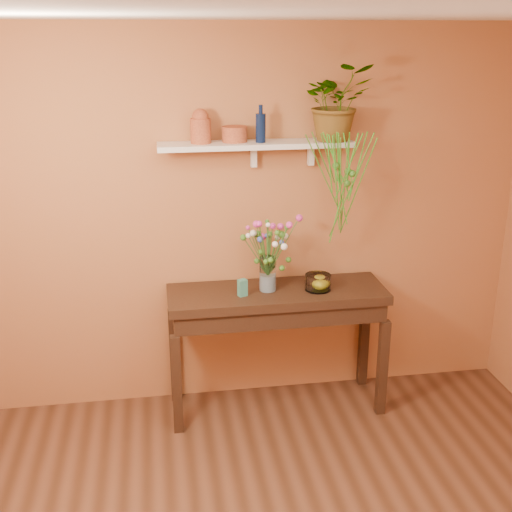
{
  "coord_description": "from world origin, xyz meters",
  "views": [
    {
      "loc": [
        -0.63,
        -2.38,
        2.64
      ],
      "look_at": [
        0.0,
        1.55,
        1.25
      ],
      "focal_mm": 45.53,
      "sensor_mm": 36.0,
      "label": 1
    }
  ],
  "objects_px": {
    "sideboard": "(277,308)",
    "spider_plant": "(336,102)",
    "glass_vase": "(268,276)",
    "glass_bowl": "(318,283)",
    "blue_bottle": "(261,127)",
    "terracotta_jug": "(201,127)",
    "bouquet": "(270,239)"
  },
  "relations": [
    {
      "from": "sideboard",
      "to": "spider_plant",
      "type": "distance_m",
      "value": 1.46
    },
    {
      "from": "glass_vase",
      "to": "glass_bowl",
      "type": "bearing_deg",
      "value": -7.36
    },
    {
      "from": "sideboard",
      "to": "blue_bottle",
      "type": "xyz_separation_m",
      "value": [
        -0.1,
        0.11,
        1.25
      ]
    },
    {
      "from": "terracotta_jug",
      "to": "bouquet",
      "type": "relative_size",
      "value": 0.51
    },
    {
      "from": "spider_plant",
      "to": "bouquet",
      "type": "relative_size",
      "value": 1.14
    },
    {
      "from": "sideboard",
      "to": "spider_plant",
      "type": "bearing_deg",
      "value": 15.62
    },
    {
      "from": "terracotta_jug",
      "to": "bouquet",
      "type": "xyz_separation_m",
      "value": [
        0.44,
        -0.14,
        -0.74
      ]
    },
    {
      "from": "terracotta_jug",
      "to": "spider_plant",
      "type": "bearing_deg",
      "value": -1.88
    },
    {
      "from": "blue_bottle",
      "to": "bouquet",
      "type": "distance_m",
      "value": 0.74
    },
    {
      "from": "bouquet",
      "to": "terracotta_jug",
      "type": "bearing_deg",
      "value": 162.9
    },
    {
      "from": "terracotta_jug",
      "to": "glass_bowl",
      "type": "relative_size",
      "value": 1.23
    },
    {
      "from": "glass_vase",
      "to": "bouquet",
      "type": "height_order",
      "value": "bouquet"
    },
    {
      "from": "sideboard",
      "to": "spider_plant",
      "type": "relative_size",
      "value": 3.02
    },
    {
      "from": "sideboard",
      "to": "terracotta_jug",
      "type": "xyz_separation_m",
      "value": [
        -0.49,
        0.14,
        1.25
      ]
    },
    {
      "from": "sideboard",
      "to": "terracotta_jug",
      "type": "relative_size",
      "value": 6.78
    },
    {
      "from": "glass_vase",
      "to": "sideboard",
      "type": "bearing_deg",
      "value": -8.32
    },
    {
      "from": "spider_plant",
      "to": "blue_bottle",
      "type": "bearing_deg",
      "value": 179.95
    },
    {
      "from": "bouquet",
      "to": "glass_bowl",
      "type": "distance_m",
      "value": 0.47
    },
    {
      "from": "sideboard",
      "to": "glass_bowl",
      "type": "xyz_separation_m",
      "value": [
        0.28,
        -0.04,
        0.18
      ]
    },
    {
      "from": "bouquet",
      "to": "spider_plant",
      "type": "bearing_deg",
      "value": 13.08
    },
    {
      "from": "spider_plant",
      "to": "glass_vase",
      "type": "bearing_deg",
      "value": -167.6
    },
    {
      "from": "sideboard",
      "to": "glass_vase",
      "type": "relative_size",
      "value": 6.28
    },
    {
      "from": "blue_bottle",
      "to": "spider_plant",
      "type": "bearing_deg",
      "value": -0.05
    },
    {
      "from": "terracotta_jug",
      "to": "spider_plant",
      "type": "height_order",
      "value": "spider_plant"
    },
    {
      "from": "glass_bowl",
      "to": "glass_vase",
      "type": "bearing_deg",
      "value": 172.64
    },
    {
      "from": "blue_bottle",
      "to": "glass_vase",
      "type": "relative_size",
      "value": 1.01
    },
    {
      "from": "glass_bowl",
      "to": "bouquet",
      "type": "bearing_deg",
      "value": 172.73
    },
    {
      "from": "sideboard",
      "to": "glass_vase",
      "type": "height_order",
      "value": "glass_vase"
    },
    {
      "from": "blue_bottle",
      "to": "spider_plant",
      "type": "distance_m",
      "value": 0.53
    },
    {
      "from": "blue_bottle",
      "to": "glass_bowl",
      "type": "relative_size",
      "value": 1.33
    },
    {
      "from": "blue_bottle",
      "to": "glass_bowl",
      "type": "xyz_separation_m",
      "value": [
        0.38,
        -0.15,
        -1.06
      ]
    },
    {
      "from": "terracotta_jug",
      "to": "glass_bowl",
      "type": "bearing_deg",
      "value": -12.96
    }
  ]
}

